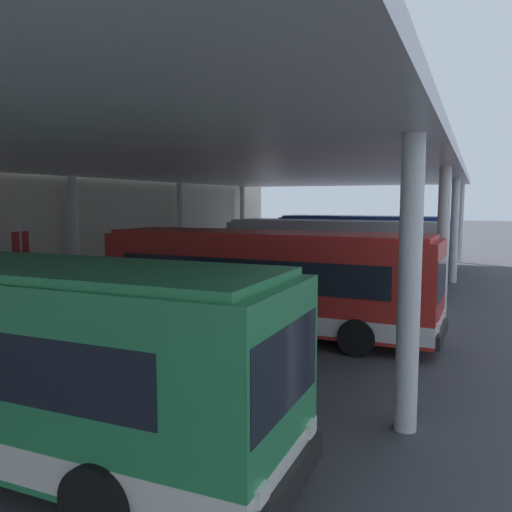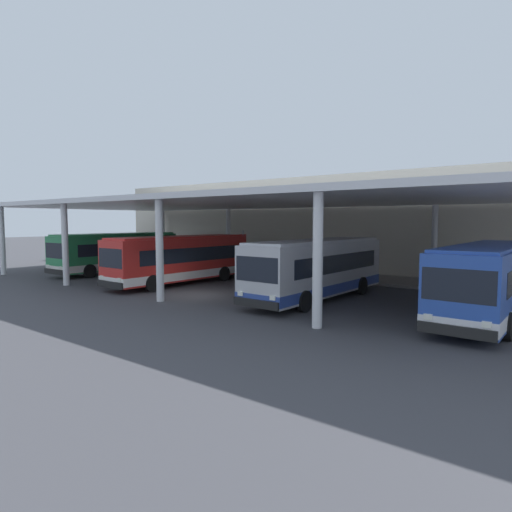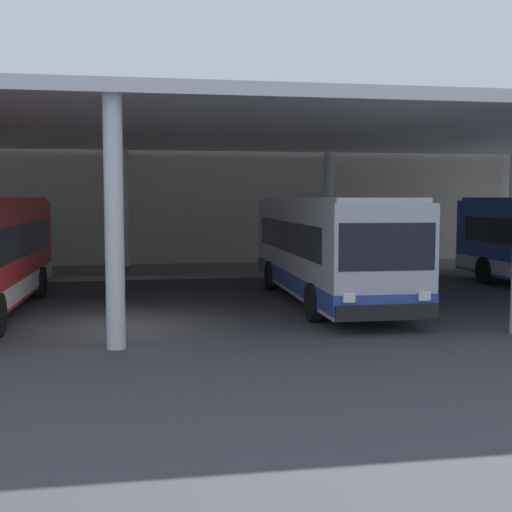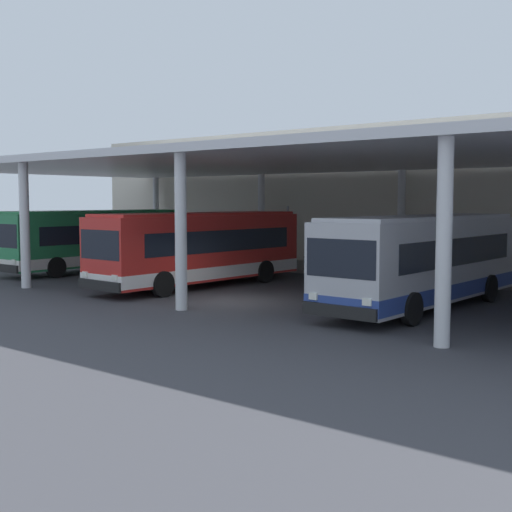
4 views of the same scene
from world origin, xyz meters
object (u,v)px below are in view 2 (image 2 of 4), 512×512
Objects in this scene: bus_middle_bay at (317,268)px; bus_nearest_bay at (117,252)px; bus_second_bay at (180,259)px; banner_sign at (243,247)px; bus_far_bay at (488,280)px; trash_bin at (230,260)px; bench_waiting at (264,263)px.

bus_nearest_bay is at bearing 177.67° from bus_middle_bay.
bus_second_bay is (8.83, -1.27, 0.00)m from bus_nearest_bay.
bus_far_bay is at bearing -21.53° from banner_sign.
bus_middle_bay is 16.50m from trash_bin.
bus_second_bay is at bearing -79.56° from banner_sign.
banner_sign is (2.25, -0.97, 1.30)m from trash_bin.
trash_bin is 0.31× the size of banner_sign.
bench_waiting is (-18.11, 8.63, -0.99)m from bus_far_bay.
bus_middle_bay is 14.06m from banner_sign.
bus_middle_bay is (18.84, -0.77, 0.00)m from bus_nearest_bay.
bench_waiting is at bearing 29.54° from banner_sign.
trash_bin reaches higher than bench_waiting.
trash_bin is (-13.83, 8.95, -0.98)m from bus_middle_bay.
banner_sign is at bearing -150.46° from bench_waiting.
bus_middle_bay reaches higher than trash_bin.
bench_waiting is at bearing 154.51° from bus_far_bay.
bench_waiting is at bearing -1.44° from trash_bin.
bus_second_bay reaches higher than trash_bin.
bus_far_bay reaches higher than bench_waiting.
bus_nearest_bay is 9.65m from trash_bin.
bench_waiting is (-10.03, 8.86, -0.99)m from bus_middle_bay.
bus_far_bay is (18.09, 0.72, 0.00)m from bus_second_bay.
bus_second_bay is 5.89× the size of bench_waiting.
banner_sign reaches higher than bench_waiting.
bus_second_bay is at bearing -177.71° from bus_far_bay.
banner_sign reaches higher than bus_middle_bay.
bus_second_bay and bus_middle_bay have the same top height.
bench_waiting is at bearing 42.55° from bus_nearest_bay.
bus_far_bay is at bearing 2.29° from bus_second_bay.
bus_far_bay is at bearing -21.72° from trash_bin.
bus_middle_bay is 13.42m from bench_waiting.
bench_waiting is at bearing 138.56° from bus_middle_bay.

